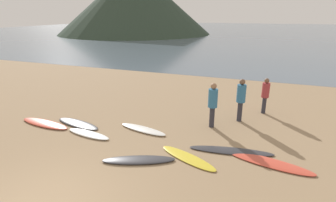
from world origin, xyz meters
The scene contains 14 objects.
ground_plane centered at (0.00, 10.00, -0.10)m, with size 120.00×120.00×0.20m, color #997C5B.
ocean_water centered at (0.00, 64.50, 0.00)m, with size 140.00×100.00×0.01m, color slate.
headland_hill centered at (-22.72, 48.88, 6.64)m, with size 31.46×31.46×13.29m, color #28382B.
surfboard_0 centered at (-3.61, 3.97, 0.05)m, with size 2.40×0.60×0.09m, color #D84C38.
surfboard_1 centered at (-2.36, 4.43, 0.04)m, with size 2.17×0.60×0.08m, color #333338.
surfboard_2 centered at (-1.37, 3.78, 0.04)m, with size 1.91×0.47×0.09m, color white.
surfboard_3 centered at (0.33, 4.85, 0.05)m, with size 2.05×0.48×0.09m, color white.
surfboard_4 centered at (1.19, 2.80, 0.04)m, with size 2.21×0.52×0.09m, color #333338.
surfboard_5 centered at (2.53, 3.46, 0.03)m, with size 2.11×0.50×0.06m, color yellow.
surfboard_6 centered at (3.72, 4.37, 0.03)m, with size 2.69×0.49×0.07m, color #333338.
surfboard_7 centered at (4.91, 4.05, 0.03)m, with size 2.49×0.59×0.07m, color #D84C38.
person_0 centered at (4.56, 8.44, 0.94)m, with size 0.32×0.32×1.60m.
person_1 centered at (2.71, 6.12, 1.05)m, with size 0.36×0.36×1.78m.
person_2 centered at (3.66, 7.12, 1.05)m, with size 0.36×0.36×1.78m.
Camera 1 is at (4.52, -3.52, 4.29)m, focal length 28.50 mm.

